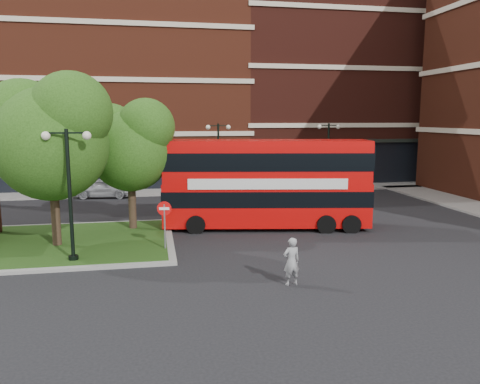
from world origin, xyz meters
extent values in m
plane|color=black|center=(0.00, 0.00, 0.00)|extent=(120.00, 120.00, 0.00)
cube|color=slate|center=(0.00, 16.50, 0.06)|extent=(44.00, 3.00, 0.12)
cube|color=maroon|center=(-8.00, 24.00, 7.00)|extent=(26.00, 12.00, 14.00)
cube|color=#471911|center=(14.00, 24.00, 8.00)|extent=(18.00, 12.00, 16.00)
cube|color=gray|center=(-8.00, 3.00, 0.06)|extent=(12.60, 7.60, 0.12)
cube|color=#19380F|center=(-8.00, 3.00, 0.07)|extent=(12.00, 7.00, 0.15)
cylinder|color=#2D2116|center=(-6.50, 2.50, 1.96)|extent=(0.36, 0.36, 3.92)
sphere|color=#1F4511|center=(-6.50, 2.50, 4.34)|extent=(4.60, 4.60, 4.60)
sphere|color=#1F4511|center=(-7.65, 3.19, 5.25)|extent=(3.45, 3.45, 3.45)
sphere|color=#1F4511|center=(-5.58, 2.04, 5.60)|extent=(3.22, 3.22, 3.22)
cylinder|color=#2D2116|center=(-3.50, 5.00, 1.74)|extent=(0.36, 0.36, 3.47)
sphere|color=#1F4511|center=(-3.50, 5.00, 3.84)|extent=(3.80, 3.80, 3.80)
sphere|color=#1F4511|center=(-4.45, 5.57, 4.65)|extent=(2.85, 2.85, 2.85)
sphere|color=#1F4511|center=(-2.74, 4.62, 4.96)|extent=(2.66, 2.66, 2.66)
cylinder|color=black|center=(-5.50, 0.20, 2.50)|extent=(0.14, 0.14, 5.00)
cylinder|color=black|center=(-5.50, 0.20, 0.15)|extent=(0.36, 0.36, 0.30)
cube|color=black|center=(-5.50, 0.20, 4.85)|extent=(1.40, 0.06, 0.06)
sphere|color=#F2EACC|center=(-6.20, 0.20, 4.75)|extent=(0.32, 0.32, 0.32)
sphere|color=#F2EACC|center=(-4.80, 0.20, 4.75)|extent=(0.32, 0.32, 0.32)
cylinder|color=black|center=(2.00, 14.50, 2.50)|extent=(0.14, 0.14, 5.00)
cylinder|color=black|center=(2.00, 14.50, 0.15)|extent=(0.36, 0.36, 0.30)
cube|color=black|center=(2.00, 14.50, 4.85)|extent=(1.40, 0.06, 0.06)
sphere|color=#F2EACC|center=(1.30, 14.50, 4.75)|extent=(0.32, 0.32, 0.32)
sphere|color=#F2EACC|center=(2.70, 14.50, 4.75)|extent=(0.32, 0.32, 0.32)
cylinder|color=black|center=(10.00, 14.50, 2.50)|extent=(0.14, 0.14, 5.00)
cylinder|color=black|center=(10.00, 14.50, 0.15)|extent=(0.36, 0.36, 0.30)
cube|color=black|center=(10.00, 14.50, 4.85)|extent=(1.40, 0.06, 0.06)
sphere|color=#F2EACC|center=(9.30, 14.50, 4.75)|extent=(0.32, 0.32, 0.32)
sphere|color=#F2EACC|center=(10.70, 14.50, 4.75)|extent=(0.32, 0.32, 0.32)
cube|color=#C50807|center=(2.94, 4.47, 1.35)|extent=(10.16, 3.91, 1.89)
cube|color=#C50807|center=(2.94, 4.47, 3.25)|extent=(10.06, 3.87, 1.89)
cube|color=black|center=(2.94, 4.47, 3.34)|extent=(10.16, 3.91, 0.86)
cube|color=silver|center=(2.75, 3.33, 2.35)|extent=(7.34, 1.30, 0.50)
imported|color=gray|center=(1.84, -3.50, 0.79)|extent=(0.63, 0.47, 1.58)
imported|color=#9D9FA4|center=(-5.93, 15.11, 0.68)|extent=(4.13, 2.02, 1.36)
imported|color=silver|center=(5.10, 16.00, 0.74)|extent=(4.66, 2.11, 1.48)
cylinder|color=slate|center=(-2.08, 1.11, 0.99)|extent=(0.07, 0.07, 1.97)
cylinder|color=red|center=(-2.08, 1.11, 1.79)|extent=(0.57, 0.13, 0.57)
cube|color=white|center=(-2.08, 1.11, 1.79)|extent=(0.40, 0.09, 0.11)
camera|label=1|loc=(-2.49, -17.52, 5.38)|focal=35.00mm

